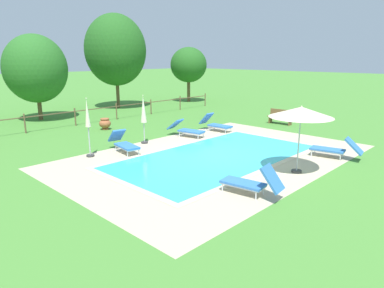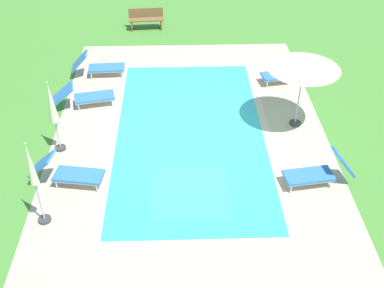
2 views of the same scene
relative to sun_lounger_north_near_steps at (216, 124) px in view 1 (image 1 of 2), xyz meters
The scene contains 18 objects.
ground_plane 4.98m from the sun_lounger_north_near_steps, 139.59° to the right, with size 160.00×160.00×0.00m, color #478433.
pool_deck_paving 4.98m from the sun_lounger_north_near_steps, 139.59° to the right, with size 12.52×8.31×0.01m, color #BCAD8E.
swimming_pool_water 4.98m from the sun_lounger_north_near_steps, 139.59° to the right, with size 8.69×4.48×0.01m, color #38C6D1.
pool_coping_rim 4.98m from the sun_lounger_north_near_steps, 139.59° to the right, with size 9.17×4.96×0.01m.
sun_lounger_north_near_steps is the anchor object (origin of this frame).
sun_lounger_north_mid 6.83m from the sun_lounger_north_near_steps, 95.83° to the right, with size 0.95×2.03×0.90m.
sun_lounger_north_far 6.00m from the sun_lounger_north_near_steps, behind, with size 0.91×2.02×0.91m.
sun_lounger_north_end 9.03m from the sun_lounger_north_near_steps, 133.45° to the right, with size 0.86×1.91×1.00m.
sun_lounger_south_near_corner 2.10m from the sun_lounger_north_near_steps, behind, with size 0.99×2.07×0.85m.
patio_umbrella_open_foreground 7.58m from the sun_lounger_north_near_steps, 117.34° to the right, with size 2.16×2.16×2.36m.
patio_umbrella_closed_row_west 4.64m from the sun_lounger_north_near_steps, behind, with size 0.32×0.32×2.27m.
patio_umbrella_closed_row_mid_west 7.49m from the sun_lounger_north_near_steps, behind, with size 0.32×0.32×2.40m.
wooden_bench_lawn_side 4.51m from the sun_lounger_north_near_steps, 19.99° to the right, with size 0.56×1.53×0.87m.
terracotta_urn_near_fence 6.17m from the sun_lounger_north_near_steps, 130.50° to the left, with size 0.64×0.64×0.63m.
perimeter_fence 7.60m from the sun_lounger_north_near_steps, 114.63° to the left, with size 20.14×0.08×1.05m.
tree_far_west 11.91m from the sun_lounger_north_near_steps, 116.65° to the left, with size 3.84×3.84×5.33m.
tree_west_mid 13.03m from the sun_lounger_north_near_steps, 51.10° to the left, with size 3.19×3.19×4.77m.
tree_centre 12.09m from the sun_lounger_north_near_steps, 82.88° to the left, with size 4.66×4.66×7.14m.
Camera 1 is at (-10.45, -8.64, 3.96)m, focal length 32.22 mm.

